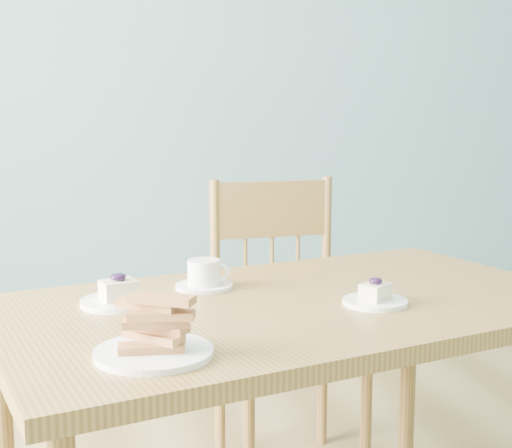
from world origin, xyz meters
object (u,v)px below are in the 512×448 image
at_px(coffee_cup, 205,276).
at_px(biscotti_plate, 153,335).
at_px(cheesecake_plate_near, 375,298).
at_px(dining_chair, 285,326).
at_px(cheesecake_plate_far, 119,297).
at_px(dining_table, 296,330).

xyz_separation_m(coffee_cup, biscotti_plate, (-0.16, -0.44, 0.01)).
bearing_deg(biscotti_plate, cheesecake_plate_near, 24.20).
bearing_deg(dining_chair, coffee_cup, -131.63).
distance_m(cheesecake_plate_far, biscotti_plate, 0.35).
distance_m(cheesecake_plate_near, biscotti_plate, 0.54).
distance_m(coffee_cup, biscotti_plate, 0.47).
xyz_separation_m(dining_table, cheesecake_plate_far, (-0.38, 0.05, 0.09)).
bearing_deg(dining_table, biscotti_plate, -153.18).
height_order(dining_chair, biscotti_plate, dining_chair).
bearing_deg(biscotti_plate, dining_table, 41.15).
relative_size(dining_table, dining_chair, 1.59).
bearing_deg(cheesecake_plate_near, coffee_cup, 145.95).
xyz_separation_m(cheesecake_plate_far, coffee_cup, (0.20, 0.10, 0.01)).
xyz_separation_m(dining_chair, cheesecake_plate_far, (-0.51, -0.49, 0.25)).
relative_size(cheesecake_plate_far, biscotti_plate, 0.81).
xyz_separation_m(dining_table, coffee_cup, (-0.18, 0.15, 0.10)).
relative_size(dining_chair, cheesecake_plate_near, 6.42).
bearing_deg(coffee_cup, cheesecake_plate_far, -136.74).
height_order(cheesecake_plate_far, biscotti_plate, biscotti_plate).
xyz_separation_m(cheesecake_plate_near, coffee_cup, (-0.33, 0.22, 0.01)).
xyz_separation_m(cheesecake_plate_far, biscotti_plate, (0.04, -0.34, 0.02)).
relative_size(cheesecake_plate_near, biscotti_plate, 0.69).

